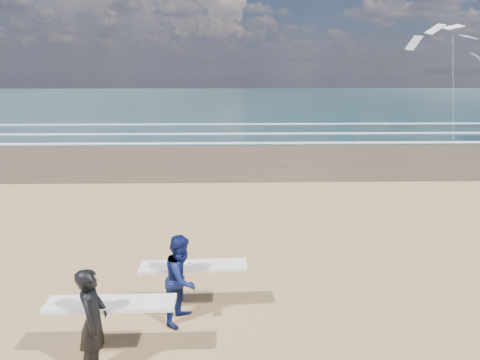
{
  "coord_description": "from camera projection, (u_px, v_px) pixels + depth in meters",
  "views": [
    {
      "loc": [
        2.37,
        -6.82,
        4.93
      ],
      "look_at": [
        2.7,
        6.0,
        1.66
      ],
      "focal_mm": 32.0,
      "sensor_mm": 36.0,
      "label": 1
    }
  ],
  "objects": [
    {
      "name": "ocean",
      "position": [
        325.0,
        99.0,
        78.0
      ],
      "size": [
        220.0,
        100.0,
        0.02
      ],
      "primitive_type": "cube",
      "color": "#1B373B",
      "rests_on": "ground"
    },
    {
      "name": "foam_breakers",
      "position": [
        441.0,
        132.0,
        35.47
      ],
      "size": [
        220.0,
        11.7,
        0.05
      ],
      "color": "white",
      "rests_on": "ground"
    },
    {
      "name": "surfer_near",
      "position": [
        95.0,
        320.0,
        7.04
      ],
      "size": [
        2.21,
        0.99,
        1.89
      ],
      "color": "black",
      "rests_on": "ground"
    },
    {
      "name": "surfer_far",
      "position": [
        183.0,
        278.0,
        8.56
      ],
      "size": [
        2.22,
        1.19,
        1.83
      ],
      "color": "#0D184D",
      "rests_on": "ground"
    },
    {
      "name": "kite_1",
      "position": [
        453.0,
        63.0,
        33.41
      ],
      "size": [
        6.48,
        4.81,
        9.61
      ],
      "color": "slate",
      "rests_on": "ground"
    }
  ]
}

